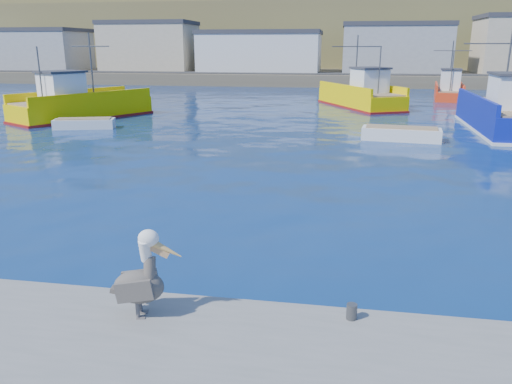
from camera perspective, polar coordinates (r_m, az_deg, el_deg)
ground at (r=13.27m, az=-2.65°, el=-7.63°), size 260.00×260.00×0.00m
dock_bollards at (r=9.89m, az=-3.48°, el=-12.32°), size 36.20×0.20×0.30m
far_shore at (r=121.13m, az=8.83°, el=17.85°), size 200.00×81.00×24.00m
trawler_yellow_a at (r=41.25m, az=-19.51°, el=9.33°), size 8.44×11.18×6.45m
trawler_yellow_b at (r=47.32m, az=11.97°, el=10.67°), size 8.00×11.13×6.43m
trawler_blue at (r=36.96m, az=26.81°, el=7.92°), size 5.85×12.31×6.63m
boat_orange at (r=56.85m, az=21.19°, el=10.82°), size 3.83×7.49×5.93m
skiff_left at (r=36.12m, az=-19.02°, el=7.31°), size 4.17×2.43×0.86m
skiff_mid at (r=31.02m, az=16.24°, el=6.28°), size 4.69×2.13×0.98m
pelican at (r=9.61m, az=-12.99°, el=-9.73°), size 1.40×0.70×1.72m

